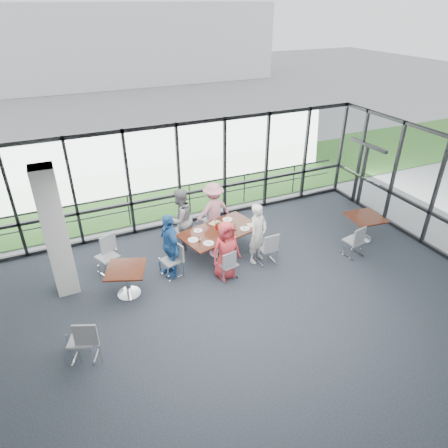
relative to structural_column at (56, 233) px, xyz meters
name	(u,v)px	position (x,y,z in m)	size (l,w,h in m)	color
floor	(256,325)	(3.60, -3.00, -1.61)	(12.00, 10.00, 0.02)	black
ceiling	(264,192)	(3.60, -3.00, 1.60)	(12.00, 10.00, 0.04)	white
curtain_wall_back	(179,176)	(3.60, 2.00, 0.00)	(12.00, 0.10, 3.20)	white
exit_door	(363,176)	(9.60, 0.75, -0.55)	(0.12, 1.60, 2.10)	black
structural_column	(56,233)	(0.00, 0.00, 0.00)	(0.50, 0.50, 3.20)	silver
apron	(142,170)	(3.60, 7.00, -1.62)	(80.00, 70.00, 0.02)	gray
grass_strip	(156,187)	(3.60, 5.00, -1.59)	(80.00, 5.00, 0.01)	#316221
hangar_main	(121,42)	(7.60, 29.00, 1.40)	(24.00, 10.00, 6.00)	silver
guard_rail	(175,201)	(3.60, 2.60, -1.10)	(0.06, 0.06, 12.00)	#2D2D33
main_table	(219,234)	(4.00, -0.09, -0.96)	(2.35, 1.66, 0.75)	#3D1A0C
side_table_left	(126,273)	(1.30, -0.80, -0.96)	(1.14, 1.14, 0.75)	#3D1A0C
side_table_right	(365,220)	(8.15, -1.12, -0.95)	(1.04, 1.04, 0.75)	#3D1A0C
diner_near_left	(226,250)	(3.73, -1.10, -0.82)	(0.76, 0.50, 1.56)	#C23036
diner_near_right	(258,234)	(4.79, -0.80, -0.76)	(0.61, 0.45, 1.68)	silver
diner_far_left	(180,219)	(3.15, 0.68, -0.70)	(0.87, 0.54, 1.79)	slate
diner_far_right	(213,210)	(4.25, 0.92, -0.76)	(1.09, 0.56, 1.68)	pink
diner_end	(170,245)	(2.49, -0.42, -0.74)	(1.01, 0.55, 1.73)	#245A9F
chair_main_nl	(228,264)	(3.74, -1.19, -1.18)	(0.41, 0.41, 0.84)	gray
chair_main_nr	(267,248)	(4.99, -1.00, -1.14)	(0.45, 0.45, 0.92)	gray
chair_main_fl	(183,230)	(3.26, 0.78, -1.13)	(0.46, 0.46, 0.95)	gray
chair_main_fr	(212,220)	(4.22, 1.00, -1.13)	(0.46, 0.46, 0.95)	gray
chair_main_end	(171,260)	(2.48, -0.51, -1.14)	(0.45, 0.45, 0.92)	gray
chair_spare_la	(82,339)	(0.08, -2.39, -1.12)	(0.47, 0.47, 0.97)	gray
chair_spare_lb	(107,257)	(1.04, 0.28, -1.12)	(0.47, 0.47, 0.97)	gray
chair_spare_r	(354,241)	(7.31, -1.67, -1.13)	(0.46, 0.46, 0.94)	gray
plate_nl	(209,243)	(3.48, -0.59, -0.84)	(0.28, 0.28, 0.01)	white
plate_nr	(245,229)	(4.66, -0.31, -0.84)	(0.26, 0.26, 0.01)	white
plate_fl	(198,231)	(3.46, 0.12, -0.84)	(0.24, 0.24, 0.01)	white
plate_fr	(227,219)	(4.44, 0.36, -0.84)	(0.28, 0.28, 0.01)	white
plate_end	(193,240)	(3.17, -0.27, -0.84)	(0.27, 0.27, 0.01)	white
tumbler_a	(219,235)	(3.84, -0.45, -0.78)	(0.07, 0.07, 0.15)	white
tumbler_b	(235,228)	(4.39, -0.27, -0.77)	(0.08, 0.08, 0.15)	white
tumbler_c	(215,223)	(4.01, 0.23, -0.78)	(0.07, 0.07, 0.14)	white
tumbler_d	(199,240)	(3.29, -0.41, -0.79)	(0.06, 0.06, 0.13)	white
menu_a	(225,240)	(3.94, -0.60, -0.85)	(0.32, 0.22, 0.00)	silver
menu_b	(253,225)	(4.97, -0.20, -0.85)	(0.32, 0.22, 0.00)	silver
menu_c	(215,223)	(4.04, 0.35, -0.85)	(0.31, 0.21, 0.00)	silver
condiment_caddy	(219,229)	(4.01, -0.06, -0.83)	(0.10, 0.07, 0.04)	black
ketchup_bottle	(216,227)	(3.94, -0.02, -0.76)	(0.06, 0.06, 0.18)	#AA0B00
green_bottle	(218,225)	(4.00, 0.02, -0.75)	(0.05, 0.05, 0.20)	#21792C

